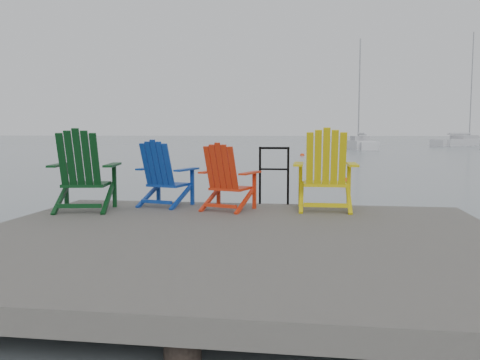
# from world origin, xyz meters

# --- Properties ---
(ground) EXTENTS (400.00, 400.00, 0.00)m
(ground) POSITION_xyz_m (0.00, 0.00, 0.00)
(ground) COLOR slate
(ground) RESTS_ON ground
(dock) EXTENTS (6.00, 5.00, 1.40)m
(dock) POSITION_xyz_m (0.00, 0.00, 0.35)
(dock) COLOR #2C2927
(dock) RESTS_ON ground
(handrail) EXTENTS (0.48, 0.04, 0.90)m
(handrail) POSITION_xyz_m (0.25, 2.45, 1.04)
(handrail) COLOR black
(handrail) RESTS_ON dock
(chair_green) EXTENTS (1.02, 0.96, 1.14)m
(chair_green) POSITION_xyz_m (-2.38, 1.35, 1.07)
(chair_green) COLOR black
(chair_green) RESTS_ON dock
(chair_blue) EXTENTS (0.91, 0.86, 0.98)m
(chair_blue) POSITION_xyz_m (-1.38, 1.97, 1.00)
(chair_blue) COLOR navy
(chair_blue) RESTS_ON dock
(chair_red) EXTENTS (0.89, 0.85, 0.95)m
(chair_red) POSITION_xyz_m (-0.37, 1.73, 0.98)
(chair_red) COLOR red
(chair_red) RESTS_ON dock
(chair_yellow) EXTENTS (0.92, 0.85, 1.15)m
(chair_yellow) POSITION_xyz_m (1.03, 1.92, 1.08)
(chair_yellow) COLOR #CBB50B
(chair_yellow) RESTS_ON dock
(sailboat_near) EXTENTS (2.97, 7.94, 10.78)m
(sailboat_near) POSITION_xyz_m (5.11, 44.71, 0.36)
(sailboat_near) COLOR silver
(sailboat_near) RESTS_ON ground
(sailboat_mid) EXTENTS (9.22, 8.51, 13.57)m
(sailboat_mid) POSITION_xyz_m (18.70, 58.18, 0.35)
(sailboat_mid) COLOR #BABABF
(sailboat_mid) RESTS_ON ground
(buoy_a) EXTENTS (0.33, 0.33, 0.33)m
(buoy_a) POSITION_xyz_m (1.84, 11.34, 0.00)
(buoy_a) COLOR #D3420C
(buoy_a) RESTS_ON ground
(buoy_b) EXTENTS (0.31, 0.31, 0.31)m
(buoy_b) POSITION_xyz_m (0.03, 29.76, 0.00)
(buoy_b) COLOR red
(buoy_b) RESTS_ON ground
(buoy_d) EXTENTS (0.38, 0.38, 0.38)m
(buoy_d) POSITION_xyz_m (0.51, 30.21, 0.00)
(buoy_d) COLOR #CC420C
(buoy_d) RESTS_ON ground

